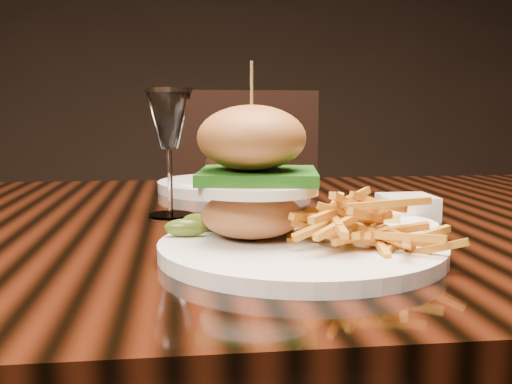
{
  "coord_description": "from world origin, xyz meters",
  "views": [
    {
      "loc": [
        -0.1,
        -0.79,
        0.9
      ],
      "look_at": [
        -0.03,
        -0.18,
        0.81
      ],
      "focal_mm": 42.0,
      "sensor_mm": 36.0,
      "label": 1
    }
  ],
  "objects": [
    {
      "name": "wine_glass",
      "position": [
        -0.12,
        0.02,
        0.88
      ],
      "size": [
        0.06,
        0.06,
        0.17
      ],
      "color": "white",
      "rests_on": "dining_table"
    },
    {
      "name": "far_dish",
      "position": [
        -0.01,
        0.27,
        0.77
      ],
      "size": [
        0.27,
        0.27,
        0.09
      ],
      "rotation": [
        0.0,
        0.0,
        -0.29
      ],
      "color": "white",
      "rests_on": "dining_table"
    },
    {
      "name": "side_saucer",
      "position": [
        0.14,
        -0.1,
        0.76
      ],
      "size": [
        0.14,
        0.14,
        0.02
      ],
      "rotation": [
        0.0,
        0.0,
        0.26
      ],
      "color": "white",
      "rests_on": "dining_table"
    },
    {
      "name": "dining_table",
      "position": [
        0.0,
        0.0,
        0.67
      ],
      "size": [
        1.6,
        0.9,
        0.75
      ],
      "color": "black",
      "rests_on": "ground"
    },
    {
      "name": "burger_plate",
      "position": [
        0.0,
        -0.21,
        0.8
      ],
      "size": [
        0.29,
        0.29,
        0.19
      ],
      "rotation": [
        0.0,
        0.0,
        -0.37
      ],
      "color": "white",
      "rests_on": "dining_table"
    },
    {
      "name": "ramekin",
      "position": [
        0.19,
        -0.04,
        0.77
      ],
      "size": [
        0.09,
        0.09,
        0.03
      ],
      "primitive_type": "cube",
      "rotation": [
        0.0,
        0.0,
        -0.41
      ],
      "color": "white",
      "rests_on": "dining_table"
    },
    {
      "name": "chair_far",
      "position": [
        0.08,
        0.89,
        0.54
      ],
      "size": [
        0.48,
        0.49,
        0.95
      ],
      "rotation": [
        0.0,
        0.0,
        0.05
      ],
      "color": "black",
      "rests_on": "ground"
    }
  ]
}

